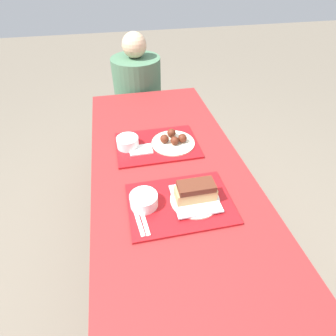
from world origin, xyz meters
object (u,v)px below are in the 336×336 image
bowl_coleslaw_near (144,200)px  wings_plate_far (173,140)px  tray_far (157,145)px  brisket_sandwich_plate (195,194)px  bowl_coleslaw_far (128,142)px  person_seated_across (138,87)px  tray_near (180,203)px

bowl_coleslaw_near → wings_plate_far: size_ratio=0.49×
tray_far → brisket_sandwich_plate: 0.45m
tray_far → bowl_coleslaw_far: 0.16m
brisket_sandwich_plate → person_seated_across: (-0.09, 1.35, -0.10)m
tray_far → brisket_sandwich_plate: size_ratio=2.08×
person_seated_across → tray_far: bearing=-89.7°
tray_far → bowl_coleslaw_far: size_ratio=3.78×
tray_near → tray_far: bearing=93.0°
wings_plate_far → person_seated_across: size_ratio=0.34×
tray_far → wings_plate_far: bearing=-3.1°
bowl_coleslaw_far → person_seated_across: (0.15, 0.90, -0.10)m
tray_near → wings_plate_far: size_ratio=1.87×
brisket_sandwich_plate → wings_plate_far: brisket_sandwich_plate is taller
tray_far → wings_plate_far: 0.09m
tray_near → brisket_sandwich_plate: (0.07, -0.00, 0.04)m
brisket_sandwich_plate → wings_plate_far: size_ratio=0.90×
tray_far → person_seated_across: person_seated_across is taller
wings_plate_far → brisket_sandwich_plate: bearing=-90.2°
bowl_coleslaw_far → wings_plate_far: size_ratio=0.49×
wings_plate_far → person_seated_across: bearing=95.8°
bowl_coleslaw_far → person_seated_across: bearing=80.3°
brisket_sandwich_plate → bowl_coleslaw_far: size_ratio=1.82×
wings_plate_far → person_seated_across: 0.92m
tray_near → tray_far: size_ratio=1.00×
tray_far → brisket_sandwich_plate: (0.09, -0.44, 0.04)m
tray_far → bowl_coleslaw_far: bowl_coleslaw_far is taller
wings_plate_far → bowl_coleslaw_near: bearing=-117.8°
tray_near → brisket_sandwich_plate: bearing=-0.7°
tray_far → wings_plate_far: (0.09, -0.00, 0.02)m
bowl_coleslaw_near → bowl_coleslaw_far: same height
tray_far → person_seated_across: 0.91m
tray_far → bowl_coleslaw_near: bowl_coleslaw_near is taller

